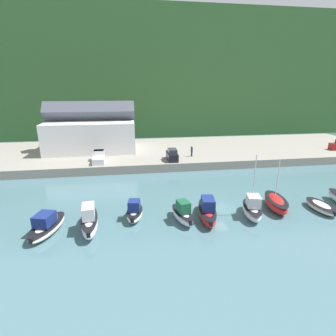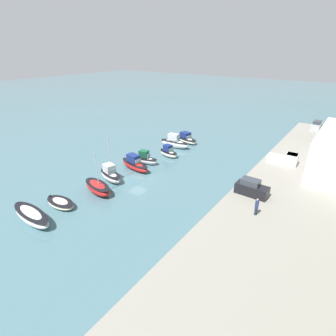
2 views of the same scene
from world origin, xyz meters
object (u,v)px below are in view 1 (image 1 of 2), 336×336
object	(u,v)px
moored_boat_0	(47,226)
moored_boat_6	(276,203)
moored_boat_7	(321,207)
moored_boat_5	(252,209)
pickup_truck_0	(99,157)
moored_boat_1	(90,221)
person_on_quay	(192,151)
moored_boat_4	(207,211)
moored_boat_2	(135,212)
parked_car_0	(172,155)
moored_boat_3	(183,214)

from	to	relation	value
moored_boat_0	moored_boat_6	distance (m)	26.45
moored_boat_0	moored_boat_7	distance (m)	31.72
moored_boat_5	moored_boat_7	bearing A→B (deg)	14.80
moored_boat_0	moored_boat_7	xyz separation A→B (m)	(31.72, 0.34, -0.30)
moored_boat_7	pickup_truck_0	distance (m)	35.48
pickup_truck_0	moored_boat_1	bearing A→B (deg)	-89.26
moored_boat_5	person_on_quay	size ratio (longest dim) A/B	3.45
moored_boat_4	moored_boat_5	xyz separation A→B (m)	(5.31, -0.29, 0.03)
moored_boat_2	moored_boat_1	bearing A→B (deg)	-149.79
moored_boat_4	moored_boat_6	xyz separation A→B (m)	(9.10, 1.10, -0.13)
moored_boat_1	parked_car_0	distance (m)	24.02
moored_boat_2	moored_boat_6	xyz separation A→B (m)	(17.33, -0.16, 0.01)
moored_boat_4	moored_boat_6	world-z (taller)	moored_boat_6
moored_boat_1	moored_boat_4	bearing A→B (deg)	-3.07
moored_boat_5	moored_boat_6	world-z (taller)	moored_boat_5
moored_boat_1	person_on_quay	distance (m)	28.05
moored_boat_0	moored_boat_1	xyz separation A→B (m)	(4.33, -0.13, 0.30)
moored_boat_7	parked_car_0	world-z (taller)	parked_car_0
moored_boat_1	person_on_quay	world-z (taller)	person_on_quay
moored_boat_3	pickup_truck_0	xyz separation A→B (m)	(-11.11, 21.17, 1.42)
moored_boat_1	moored_boat_7	distance (m)	27.40
moored_boat_6	person_on_quay	bearing A→B (deg)	116.81
moored_boat_0	pickup_truck_0	distance (m)	21.78
moored_boat_7	pickup_truck_0	size ratio (longest dim) A/B	0.99
moored_boat_4	moored_boat_7	xyz separation A→B (m)	(14.41, -0.11, -0.47)
moored_boat_7	person_on_quay	xyz separation A→B (m)	(-10.93, 22.19, 2.11)
moored_boat_4	parked_car_0	world-z (taller)	parked_car_0
moored_boat_3	person_on_quay	xyz separation A→B (m)	(6.39, 22.23, 1.70)
moored_boat_5	moored_boat_6	distance (m)	4.03
moored_boat_0	moored_boat_2	size ratio (longest dim) A/B	1.46
moored_boat_4	moored_boat_5	distance (m)	5.32
moored_boat_2	moored_boat_3	size ratio (longest dim) A/B	0.88
moored_boat_0	pickup_truck_0	xyz separation A→B (m)	(3.28, 21.48, 1.53)
pickup_truck_0	parked_car_0	bearing A→B (deg)	-6.30
moored_boat_2	parked_car_0	size ratio (longest dim) A/B	1.02
moored_boat_2	pickup_truck_0	xyz separation A→B (m)	(-5.80, 19.77, 1.50)
pickup_truck_0	person_on_quay	size ratio (longest dim) A/B	2.24
moored_boat_2	pickup_truck_0	bearing A→B (deg)	115.42
moored_boat_7	parked_car_0	distance (m)	25.28
moored_boat_3	moored_boat_5	bearing A→B (deg)	-12.79
moored_boat_1	moored_boat_3	xyz separation A→B (m)	(10.07, 0.44, -0.19)
moored_boat_4	moored_boat_3	bearing A→B (deg)	-167.93
moored_boat_5	moored_boat_4	bearing A→B (deg)	-169.36
moored_boat_2	moored_boat_4	xyz separation A→B (m)	(8.23, -1.25, 0.14)
moored_boat_3	moored_boat_4	world-z (taller)	moored_boat_4
pickup_truck_0	moored_boat_5	bearing A→B (deg)	-49.80
moored_boat_3	moored_boat_5	distance (m)	8.23
moored_boat_1	moored_boat_4	xyz separation A→B (m)	(12.98, 0.58, -0.13)
moored_boat_2	moored_boat_6	world-z (taller)	moored_boat_6
moored_boat_5	moored_boat_7	size ratio (longest dim) A/B	1.55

